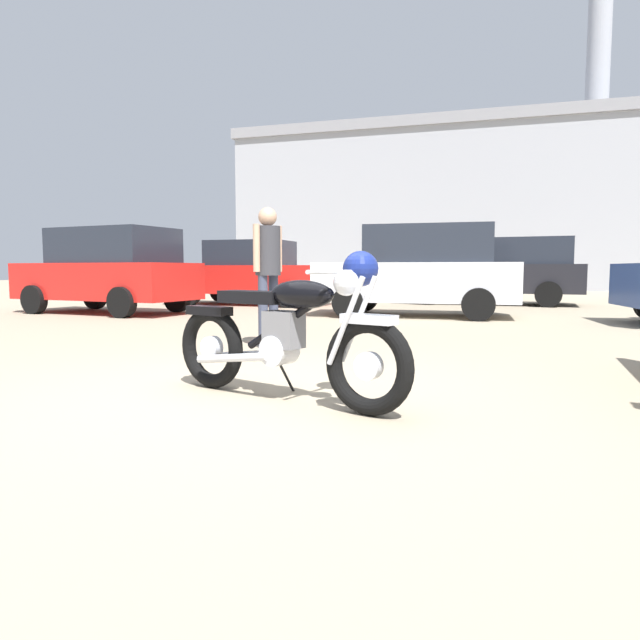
% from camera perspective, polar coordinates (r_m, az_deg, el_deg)
% --- Properties ---
extents(ground_plane, '(80.00, 80.00, 0.00)m').
position_cam_1_polar(ground_plane, '(4.27, -6.65, -7.50)').
color(ground_plane, gray).
extents(vintage_motorcycle, '(2.03, 0.77, 1.07)m').
position_cam_1_polar(vintage_motorcycle, '(3.99, -3.08, -1.22)').
color(vintage_motorcycle, black).
rests_on(vintage_motorcycle, ground_plane).
extents(bystander, '(0.30, 0.44, 1.66)m').
position_cam_1_polar(bystander, '(6.76, -5.28, 5.86)').
color(bystander, '#383D51').
rests_on(bystander, ground_plane).
extents(pale_sedan_back, '(4.26, 2.05, 1.67)m').
position_cam_1_polar(pale_sedan_back, '(14.97, -6.99, 4.75)').
color(pale_sedan_back, black).
rests_on(pale_sedan_back, ground_plane).
extents(silver_sedan_mid, '(4.72, 2.02, 1.74)m').
position_cam_1_polar(silver_sedan_mid, '(15.81, 17.05, 4.96)').
color(silver_sedan_mid, black).
rests_on(silver_sedan_mid, ground_plane).
extents(red_hatchback_near, '(4.01, 2.05, 1.78)m').
position_cam_1_polar(red_hatchback_near, '(12.79, -20.54, 4.76)').
color(red_hatchback_near, black).
rests_on(red_hatchback_near, ground_plane).
extents(blue_hatchback_right, '(4.03, 2.09, 1.78)m').
position_cam_1_polar(blue_hatchback_right, '(11.38, 10.09, 5.00)').
color(blue_hatchback_right, black).
rests_on(blue_hatchback_right, ground_plane).
extents(industrial_building, '(23.85, 12.03, 16.94)m').
position_cam_1_polar(industrial_building, '(31.70, 15.38, 10.55)').
color(industrial_building, '#9EA0A8').
rests_on(industrial_building, ground_plane).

